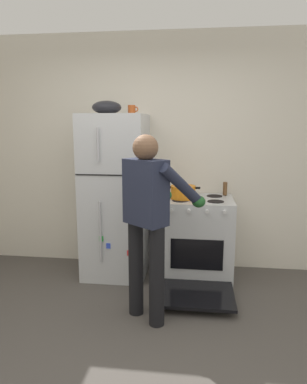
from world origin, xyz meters
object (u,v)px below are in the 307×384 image
at_px(person_cook, 149,211).
at_px(mixing_bowl, 107,107).
at_px(refrigerator, 116,196).
at_px(pepper_mill, 225,189).
at_px(coffee_mug, 132,110).
at_px(stove_range, 197,239).
at_px(red_pot, 183,192).

relative_size(person_cook, mixing_bowl, 5.14).
xyz_separation_m(refrigerator, pepper_mill, (1.21, 0.20, 0.08)).
bearing_deg(refrigerator, coffee_mug, 15.40).
relative_size(pepper_mill, mixing_bowl, 0.47).
relative_size(stove_range, mixing_bowl, 3.89).
xyz_separation_m(person_cook, coffee_mug, (-0.32, 0.96, 0.87)).
xyz_separation_m(coffee_mug, mixing_bowl, (-0.26, -0.05, 0.02)).
relative_size(coffee_mug, pepper_mill, 0.77).
distance_m(refrigerator, stove_range, 1.01).
bearing_deg(pepper_mill, coffee_mug, -171.66).
xyz_separation_m(coffee_mug, pepper_mill, (1.02, 0.15, -0.86)).
bearing_deg(red_pot, coffee_mug, 169.94).
bearing_deg(red_pot, mixing_bowl, 176.54).
bearing_deg(person_cook, red_pot, 74.16).
relative_size(refrigerator, stove_range, 1.48).
height_order(person_cook, coffee_mug, coffee_mug).
height_order(coffee_mug, mixing_bowl, mixing_bowl).
distance_m(stove_range, mixing_bowl, 1.73).
xyz_separation_m(stove_range, person_cook, (-0.40, -0.89, 0.52)).
relative_size(stove_range, person_cook, 0.76).
height_order(refrigerator, pepper_mill, refrigerator).
relative_size(stove_range, red_pot, 3.33).
bearing_deg(mixing_bowl, refrigerator, -0.22).
height_order(person_cook, pepper_mill, person_cook).
xyz_separation_m(refrigerator, coffee_mug, (0.18, 0.05, 0.94)).
height_order(red_pot, mixing_bowl, mixing_bowl).
distance_m(person_cook, red_pot, 0.90).
distance_m(person_cook, coffee_mug, 1.34).
height_order(stove_range, coffee_mug, coffee_mug).
xyz_separation_m(refrigerator, stove_range, (0.91, -0.02, -0.46)).
bearing_deg(person_cook, stove_range, 65.65).
relative_size(stove_range, pepper_mill, 8.31).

